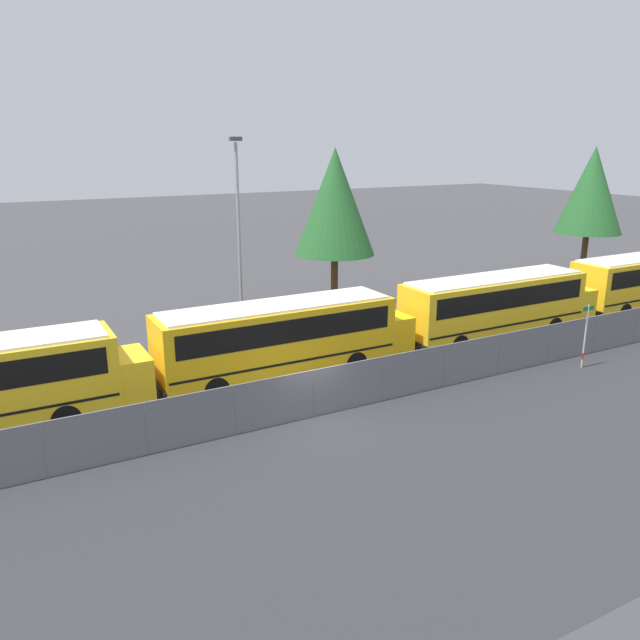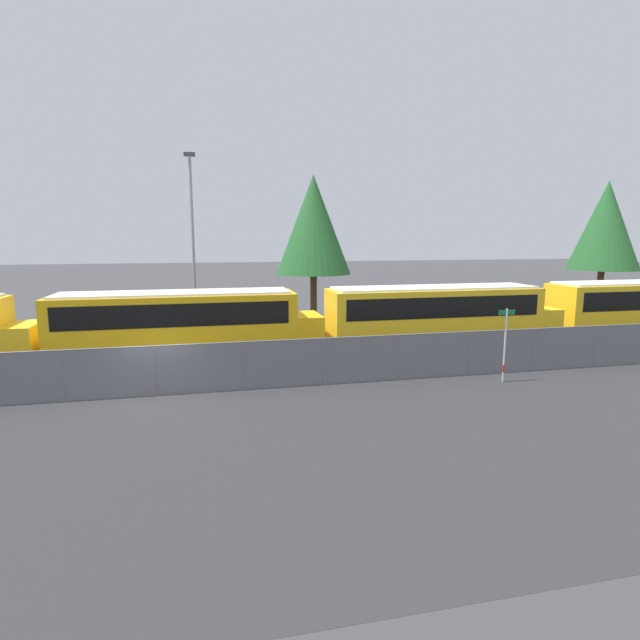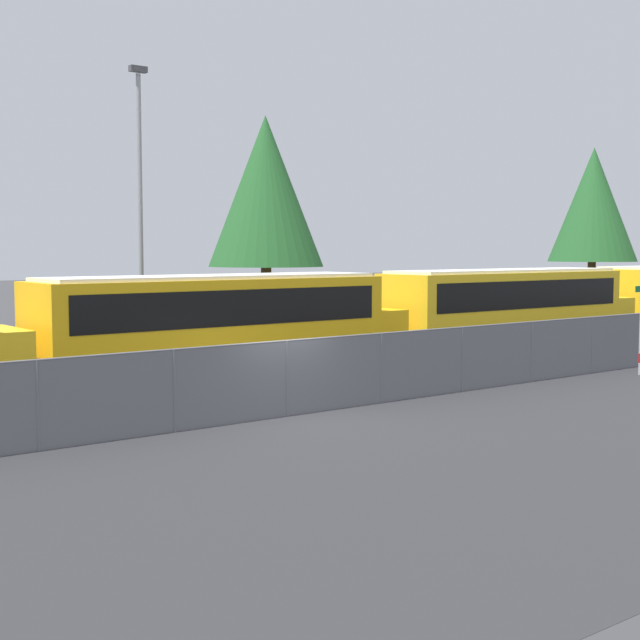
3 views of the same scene
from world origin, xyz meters
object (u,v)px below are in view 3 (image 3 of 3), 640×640
light_pole (140,208)px  tree_1 (593,205)px  tree_0 (266,192)px  school_bus_3 (222,322)px  school_bus_4 (509,306)px

light_pole → tree_1: size_ratio=1.05×
light_pole → tree_1: bearing=4.3°
light_pole → tree_0: bearing=24.7°
school_bus_3 → light_pole: 6.85m
school_bus_3 → light_pole: light_pole is taller
school_bus_4 → tree_1: 19.12m
school_bus_3 → tree_0: size_ratio=1.22×
school_bus_4 → light_pole: bearing=152.2°
school_bus_3 → school_bus_4: bearing=-1.2°
tree_1 → tree_0: bearing=176.4°
school_bus_3 → tree_1: bearing=15.6°
light_pole → school_bus_3: bearing=-94.2°
school_bus_3 → school_bus_4: same height
school_bus_4 → tree_0: bearing=113.7°
tree_1 → school_bus_4: bearing=-153.6°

